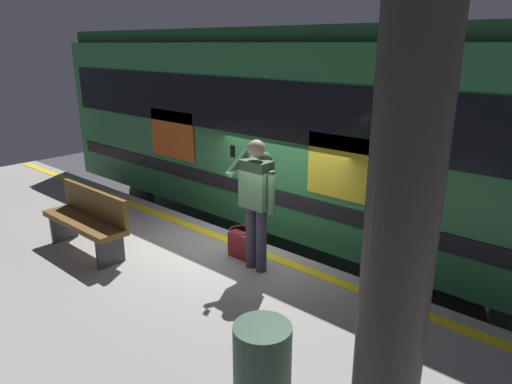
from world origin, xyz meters
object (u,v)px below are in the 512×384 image
Objects in this scene: handbag at (242,244)px; passenger at (257,195)px; trash_bin at (262,373)px; station_column at (401,223)px; bench at (88,218)px; train_carriage at (298,123)px.

passenger is at bearing 163.56° from handbag.
station_column is at bearing 179.71° from trash_bin.
station_column reaches higher than handbag.
passenger is 2.53m from bench.
handbag is 2.23m from bench.
trash_bin is (-3.94, 0.74, -0.07)m from bench.
passenger is 4.12× the size of handbag.
station_column reaches higher than trash_bin.
passenger is 1.08× the size of bench.
train_carriage is at bearing -67.96° from handbag.
passenger reaches higher than trash_bin.
train_carriage is 6.84× the size of bench.
trash_bin is (-3.23, 4.74, -1.03)m from train_carriage.
station_column is (-4.23, 4.74, 0.50)m from train_carriage.
station_column reaches higher than passenger.
trash_bin is at bearing 132.59° from passenger.
station_column is at bearing 147.11° from handbag.
station_column is at bearing 131.76° from train_carriage.
bench is at bearing -8.57° from station_column.
handbag is at bearing 112.04° from train_carriage.
station_column is at bearing 171.43° from bench.
train_carriage is 13.16× the size of trash_bin.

